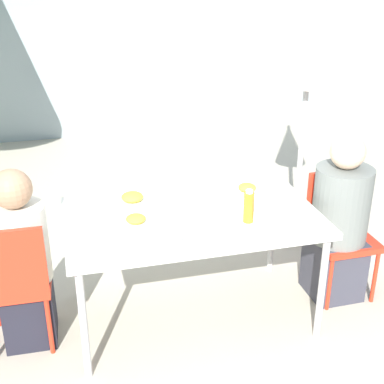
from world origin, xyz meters
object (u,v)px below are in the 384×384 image
at_px(bottle, 249,207).
at_px(chair_left, 14,278).
at_px(chair_right, 339,224).
at_px(closed_umbrella, 312,29).
at_px(person_left, 23,264).
at_px(drinking_cup, 267,215).
at_px(salad_bowl, 168,242).
at_px(person_right, 339,224).

bearing_deg(bottle, chair_left, 174.83).
bearing_deg(chair_right, chair_left, 3.16).
height_order(chair_right, bottle, bottle).
distance_m(closed_umbrella, bottle, 1.58).
height_order(person_left, chair_right, person_left).
relative_size(chair_right, bottle, 4.19).
distance_m(chair_left, drinking_cup, 1.51).
relative_size(person_left, salad_bowl, 7.28).
relative_size(person_left, drinking_cup, 10.90).
xyz_separation_m(person_left, person_right, (2.04, -0.02, 0.01)).
height_order(person_right, drinking_cup, person_right).
xyz_separation_m(bottle, salad_bowl, (-0.52, -0.16, -0.07)).
xyz_separation_m(person_left, closed_umbrella, (2.14, 0.84, 1.16)).
distance_m(bottle, drinking_cup, 0.12).
height_order(chair_left, drinking_cup, chair_left).
bearing_deg(closed_umbrella, person_right, -96.81).
xyz_separation_m(person_right, closed_umbrella, (0.10, 0.85, 1.16)).
bearing_deg(chair_left, salad_bowl, -17.15).
relative_size(person_right, drinking_cup, 11.30).
distance_m(chair_right, person_right, 0.11).
bearing_deg(bottle, salad_bowl, -162.47).
xyz_separation_m(chair_left, closed_umbrella, (2.19, 0.91, 1.20)).
xyz_separation_m(chair_right, drinking_cup, (-0.67, -0.31, 0.30)).
xyz_separation_m(person_left, chair_right, (2.09, 0.06, -0.04)).
xyz_separation_m(chair_right, bottle, (-0.77, -0.27, 0.35)).
distance_m(person_left, person_right, 2.04).
height_order(chair_right, salad_bowl, chair_right).
relative_size(chair_left, chair_right, 1.00).
xyz_separation_m(person_right, salad_bowl, (-1.24, -0.35, 0.23)).
relative_size(closed_umbrella, bottle, 11.39).
distance_m(chair_right, bottle, 0.89).
xyz_separation_m(chair_left, drinking_cup, (1.47, -0.17, 0.30)).
height_order(person_left, person_right, person_right).
bearing_deg(chair_right, bottle, 18.43).
bearing_deg(chair_left, bottle, -3.52).
height_order(person_left, bottle, person_left).
xyz_separation_m(chair_left, salad_bowl, (0.85, -0.29, 0.28)).
distance_m(chair_left, person_left, 0.10).
bearing_deg(bottle, drinking_cup, -23.76).
relative_size(person_left, chair_right, 1.32).
bearing_deg(chair_right, drinking_cup, 24.29).
distance_m(chair_left, chair_right, 2.15).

